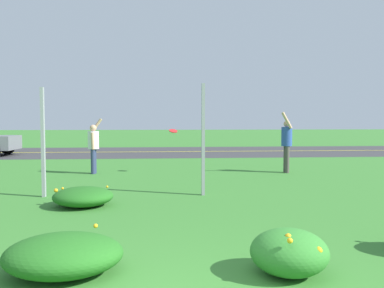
{
  "coord_description": "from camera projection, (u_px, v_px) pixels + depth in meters",
  "views": [
    {
      "loc": [
        -0.01,
        -2.68,
        1.68
      ],
      "look_at": [
        0.85,
        7.86,
        1.05
      ],
      "focal_mm": 37.23,
      "sensor_mm": 36.0,
      "label": 1
    }
  ],
  "objects": [
    {
      "name": "highway_center_stripe",
      "position": [
        160.0,
        152.0,
        21.24
      ],
      "size": [
        120.0,
        0.16,
        0.0
      ],
      "primitive_type": "cube",
      "color": "yellow",
      "rests_on": "ground"
    },
    {
      "name": "daylily_clump_mid_right",
      "position": [
        64.0,
        255.0,
        4.32
      ],
      "size": [
        1.29,
        1.05,
        0.46
      ],
      "color": "#23661E",
      "rests_on": "ground"
    },
    {
      "name": "ground_plane",
      "position": [
        160.0,
        176.0,
        12.01
      ],
      "size": [
        120.0,
        120.0,
        0.0
      ],
      "primitive_type": "plane",
      "color": "#387A2D"
    },
    {
      "name": "sign_post_near_path",
      "position": [
        43.0,
        142.0,
        8.67
      ],
      "size": [
        0.07,
        0.1,
        2.4
      ],
      "color": "#93969B",
      "rests_on": "ground"
    },
    {
      "name": "frisbee_red",
      "position": [
        173.0,
        131.0,
        12.61
      ],
      "size": [
        0.28,
        0.26,
        0.15
      ],
      "color": "red"
    },
    {
      "name": "highway_strip",
      "position": [
        160.0,
        152.0,
        21.25
      ],
      "size": [
        120.0,
        7.49,
        0.01
      ],
      "primitive_type": "cube",
      "color": "#38383A",
      "rests_on": "ground"
    },
    {
      "name": "daylily_clump_near_camera",
      "position": [
        83.0,
        197.0,
        7.78
      ],
      "size": [
        1.17,
        1.12,
        0.37
      ],
      "color": "#23661E",
      "rests_on": "ground"
    },
    {
      "name": "person_catcher_blue_shirt",
      "position": [
        287.0,
        141.0,
        12.73
      ],
      "size": [
        0.42,
        0.49,
        1.95
      ],
      "color": "#2D4C9E",
      "rests_on": "ground"
    },
    {
      "name": "person_thrower_white_shirt",
      "position": [
        94.0,
        144.0,
        12.5
      ],
      "size": [
        0.43,
        0.49,
        1.75
      ],
      "color": "silver",
      "rests_on": "ground"
    },
    {
      "name": "sign_post_by_roadside",
      "position": [
        203.0,
        140.0,
        8.87
      ],
      "size": [
        0.07,
        0.1,
        2.5
      ],
      "color": "#93969B",
      "rests_on": "ground"
    },
    {
      "name": "daylily_clump_mid_left",
      "position": [
        289.0,
        252.0,
        4.31
      ],
      "size": [
        0.85,
        0.82,
        0.51
      ],
      "color": "#337F2D",
      "rests_on": "ground"
    }
  ]
}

